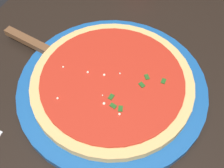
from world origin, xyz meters
name	(u,v)px	position (x,y,z in m)	size (l,w,h in m)	color
restaurant_table	(122,108)	(0.00, 0.00, 0.58)	(0.90, 0.73, 0.73)	black
serving_plate	(112,87)	(-0.06, 0.00, 0.74)	(0.38, 0.38, 0.02)	#195199
pizza	(112,82)	(-0.06, 0.00, 0.76)	(0.32, 0.32, 0.02)	#DBB26B
pizza_server	(44,49)	(-0.04, 0.17, 0.75)	(0.08, 0.22, 0.01)	silver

